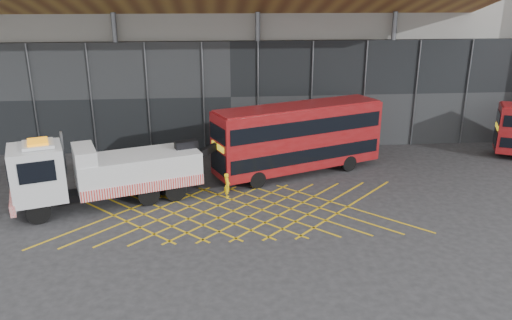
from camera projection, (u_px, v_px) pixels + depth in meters
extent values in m
plane|color=#272729|center=(204.00, 212.00, 27.12)|extent=(120.00, 120.00, 0.00)
cube|color=gold|center=(114.00, 215.00, 26.72)|extent=(7.16, 7.16, 0.01)
cube|color=gold|center=(114.00, 215.00, 26.72)|extent=(7.16, 7.16, 0.01)
cube|color=gold|center=(144.00, 214.00, 26.85)|extent=(7.16, 7.16, 0.01)
cube|color=gold|center=(144.00, 214.00, 26.85)|extent=(7.16, 7.16, 0.01)
cube|color=gold|center=(174.00, 213.00, 26.98)|extent=(7.16, 7.16, 0.01)
cube|color=gold|center=(174.00, 213.00, 26.98)|extent=(7.16, 7.16, 0.01)
cube|color=gold|center=(204.00, 212.00, 27.12)|extent=(7.16, 7.16, 0.01)
cube|color=gold|center=(204.00, 212.00, 27.12)|extent=(7.16, 7.16, 0.01)
cube|color=gold|center=(233.00, 211.00, 27.25)|extent=(7.16, 7.16, 0.01)
cube|color=gold|center=(233.00, 211.00, 27.25)|extent=(7.16, 7.16, 0.01)
cube|color=gold|center=(262.00, 210.00, 27.38)|extent=(7.16, 7.16, 0.01)
cube|color=gold|center=(262.00, 210.00, 27.38)|extent=(7.16, 7.16, 0.01)
cube|color=gold|center=(291.00, 209.00, 27.52)|extent=(7.16, 7.16, 0.01)
cube|color=gold|center=(291.00, 209.00, 27.52)|extent=(7.16, 7.16, 0.01)
cube|color=gold|center=(319.00, 208.00, 27.65)|extent=(7.16, 7.16, 0.01)
cube|color=gold|center=(319.00, 208.00, 27.65)|extent=(7.16, 7.16, 0.01)
cube|color=gold|center=(348.00, 207.00, 27.78)|extent=(7.16, 7.16, 0.01)
cube|color=gold|center=(348.00, 207.00, 27.78)|extent=(7.16, 7.16, 0.01)
cube|color=gray|center=(226.00, 21.00, 42.30)|extent=(55.00, 14.00, 18.00)
cube|color=black|center=(231.00, 96.00, 37.03)|extent=(55.00, 0.80, 8.00)
cylinder|color=#595B60|center=(119.00, 85.00, 35.85)|extent=(0.36, 0.36, 10.00)
cylinder|color=#595B60|center=(258.00, 83.00, 36.68)|extent=(0.36, 0.36, 10.00)
cylinder|color=#595B60|center=(390.00, 81.00, 37.51)|extent=(0.36, 0.36, 10.00)
cube|color=black|center=(113.00, 190.00, 28.13)|extent=(10.20, 4.42, 0.38)
cube|color=white|center=(38.00, 173.00, 26.18)|extent=(3.38, 3.44, 2.85)
cube|color=black|center=(8.00, 167.00, 25.51)|extent=(0.84, 2.30, 1.20)
cube|color=red|center=(13.00, 202.00, 26.11)|extent=(1.18, 2.78, 0.60)
cube|color=orange|center=(38.00, 142.00, 25.72)|extent=(1.36, 1.56, 0.13)
cube|color=white|center=(139.00, 169.00, 28.38)|extent=(7.31, 4.80, 1.75)
cube|color=red|center=(145.00, 188.00, 27.38)|extent=(6.44, 2.27, 0.60)
cube|color=white|center=(84.00, 154.00, 26.88)|extent=(1.89, 2.84, 0.77)
cube|color=black|center=(186.00, 145.00, 29.14)|extent=(1.42, 0.95, 0.55)
cube|color=black|center=(204.00, 152.00, 29.74)|extent=(2.39, 1.14, 1.18)
cylinder|color=black|center=(38.00, 212.00, 25.67)|extent=(1.26, 0.75, 1.20)
cylinder|color=black|center=(37.00, 196.00, 27.66)|extent=(1.26, 0.75, 1.20)
cylinder|color=black|center=(175.00, 191.00, 28.45)|extent=(1.26, 0.75, 1.20)
cylinder|color=black|center=(165.00, 178.00, 30.44)|extent=(1.26, 0.75, 1.20)
cylinder|color=#595B60|center=(63.00, 153.00, 27.48)|extent=(0.15, 0.15, 2.41)
cube|color=maroon|center=(299.00, 137.00, 32.14)|extent=(11.37, 6.52, 3.95)
cube|color=black|center=(298.00, 150.00, 32.43)|extent=(10.98, 6.41, 0.87)
cube|color=black|center=(299.00, 123.00, 31.84)|extent=(10.98, 6.41, 0.97)
cube|color=black|center=(218.00, 162.00, 30.04)|extent=(0.89, 2.15, 1.32)
cube|color=black|center=(218.00, 134.00, 29.47)|extent=(0.89, 2.15, 0.97)
cube|color=yellow|center=(218.00, 147.00, 29.72)|extent=(0.72, 1.71, 0.36)
cube|color=maroon|center=(299.00, 106.00, 31.49)|extent=(11.09, 6.25, 0.12)
cylinder|color=black|center=(257.00, 180.00, 30.29)|extent=(1.10, 0.67, 1.06)
cylinder|color=black|center=(241.00, 168.00, 32.24)|extent=(1.10, 0.67, 1.06)
cylinder|color=black|center=(349.00, 163.00, 33.18)|extent=(1.10, 0.67, 1.06)
cylinder|color=black|center=(329.00, 154.00, 35.12)|extent=(1.10, 0.67, 1.06)
cube|color=black|center=(495.00, 137.00, 36.06)|extent=(0.86, 1.77, 1.11)
cube|color=black|center=(498.00, 117.00, 35.58)|extent=(0.86, 1.77, 0.81)
cube|color=yellow|center=(497.00, 126.00, 35.80)|extent=(0.69, 1.41, 0.30)
imported|color=yellow|center=(227.00, 185.00, 28.80)|extent=(0.37, 0.55, 1.50)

